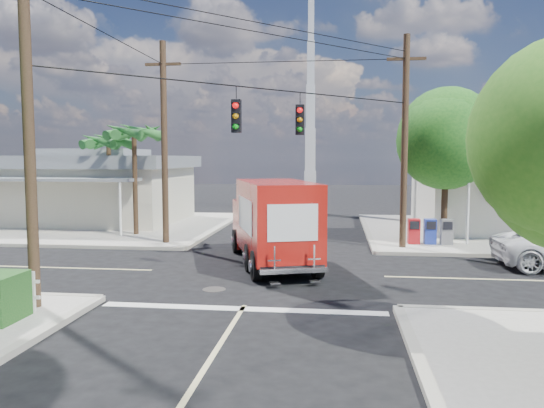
# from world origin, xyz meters

# --- Properties ---
(ground) EXTENTS (120.00, 120.00, 0.00)m
(ground) POSITION_xyz_m (0.00, 0.00, 0.00)
(ground) COLOR black
(ground) RESTS_ON ground
(sidewalk_ne) EXTENTS (14.12, 14.12, 0.14)m
(sidewalk_ne) POSITION_xyz_m (10.88, 10.88, 0.07)
(sidewalk_ne) COLOR #A7A196
(sidewalk_ne) RESTS_ON ground
(sidewalk_nw) EXTENTS (14.12, 14.12, 0.14)m
(sidewalk_nw) POSITION_xyz_m (-10.88, 10.88, 0.07)
(sidewalk_nw) COLOR #A7A196
(sidewalk_nw) RESTS_ON ground
(road_markings) EXTENTS (32.00, 32.00, 0.01)m
(road_markings) POSITION_xyz_m (0.00, -1.47, 0.01)
(road_markings) COLOR beige
(road_markings) RESTS_ON ground
(building_ne) EXTENTS (11.80, 10.20, 4.50)m
(building_ne) POSITION_xyz_m (12.50, 11.97, 2.32)
(building_ne) COLOR silver
(building_ne) RESTS_ON sidewalk_ne
(building_nw) EXTENTS (10.80, 10.20, 4.30)m
(building_nw) POSITION_xyz_m (-12.00, 12.46, 2.22)
(building_nw) COLOR beige
(building_nw) RESTS_ON sidewalk_nw
(radio_tower) EXTENTS (0.80, 0.80, 17.00)m
(radio_tower) POSITION_xyz_m (0.50, 20.00, 5.64)
(radio_tower) COLOR silver
(radio_tower) RESTS_ON ground
(tree_ne_front) EXTENTS (4.21, 4.14, 6.66)m
(tree_ne_front) POSITION_xyz_m (7.21, 6.76, 4.77)
(tree_ne_front) COLOR #422D1C
(tree_ne_front) RESTS_ON sidewalk_ne
(tree_ne_back) EXTENTS (3.77, 3.66, 5.82)m
(tree_ne_back) POSITION_xyz_m (9.81, 8.96, 4.19)
(tree_ne_back) COLOR #422D1C
(tree_ne_back) RESTS_ON sidewalk_ne
(palm_nw_front) EXTENTS (3.01, 3.08, 5.59)m
(palm_nw_front) POSITION_xyz_m (-7.50, 7.50, 5.04)
(palm_nw_front) COLOR #422D1C
(palm_nw_front) RESTS_ON sidewalk_nw
(palm_nw_back) EXTENTS (3.01, 3.08, 5.19)m
(palm_nw_back) POSITION_xyz_m (-9.50, 9.00, 4.67)
(palm_nw_back) COLOR #422D1C
(palm_nw_back) RESTS_ON sidewalk_nw
(utility_poles) EXTENTS (12.00, 10.68, 9.00)m
(utility_poles) POSITION_xyz_m (-1.58, 1.60, 4.67)
(utility_poles) COLOR #473321
(utility_poles) RESTS_ON ground
(vending_boxes) EXTENTS (1.90, 0.50, 1.10)m
(vending_boxes) POSITION_xyz_m (6.50, 6.20, 0.69)
(vending_boxes) COLOR #AE171C
(vending_boxes) RESTS_ON sidewalk_ne
(delivery_truck) EXTENTS (4.18, 7.44, 3.09)m
(delivery_truck) POSITION_xyz_m (0.09, 1.53, 1.57)
(delivery_truck) COLOR black
(delivery_truck) RESTS_ON ground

